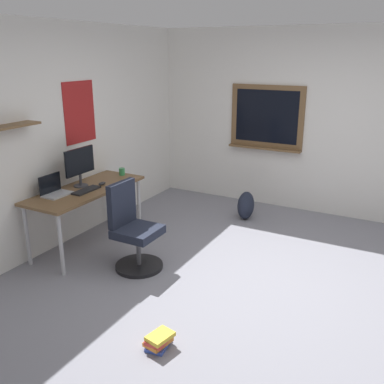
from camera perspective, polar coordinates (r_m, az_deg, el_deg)
ground_plane at (r=4.54m, az=7.77°, el=-11.87°), size 5.20×5.20×0.00m
wall_back at (r=5.37m, az=-17.00°, el=7.10°), size 5.00×0.30×2.60m
wall_right at (r=6.38m, az=16.01°, el=8.81°), size 0.22×5.00×2.60m
desk at (r=5.22m, az=-13.82°, el=-0.28°), size 1.53×0.62×0.73m
office_chair at (r=4.69m, az=-7.80°, el=-5.28°), size 0.52×0.52×0.95m
laptop at (r=5.05m, az=-17.75°, el=0.24°), size 0.31×0.21×0.23m
monitor_primary at (r=5.22m, az=-14.63°, el=3.56°), size 0.46×0.17×0.46m
keyboard at (r=5.09m, az=-13.80°, el=0.22°), size 0.37×0.13×0.02m
computer_mouse at (r=5.29m, az=-11.81°, el=1.11°), size 0.10×0.06×0.03m
coffee_mug at (r=5.66m, az=-9.25°, el=2.67°), size 0.08×0.08×0.09m
backpack at (r=6.09m, az=7.13°, el=-1.78°), size 0.32×0.22×0.40m
book_stack_on_floor at (r=3.64m, az=-4.41°, el=-18.98°), size 0.24×0.21×0.13m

